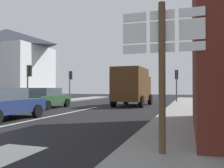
# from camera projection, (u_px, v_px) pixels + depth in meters

# --- Properties ---
(ground_plane) EXTENTS (80.00, 80.00, 0.00)m
(ground_plane) POSITION_uv_depth(u_px,v_px,m) (86.00, 109.00, 16.31)
(ground_plane) COLOR black
(sidewalk_right) EXTENTS (2.31, 44.00, 0.14)m
(sidewalk_right) POSITION_uv_depth(u_px,v_px,m) (183.00, 115.00, 12.43)
(sidewalk_right) COLOR gray
(sidewalk_right) RESTS_ON ground
(lane_centre_stripe) EXTENTS (0.16, 12.00, 0.01)m
(lane_centre_stripe) POSITION_uv_depth(u_px,v_px,m) (54.00, 116.00, 12.51)
(lane_centre_stripe) COLOR silver
(lane_centre_stripe) RESTS_ON ground
(clapboard_house_left) EXTENTS (8.87, 7.36, 7.83)m
(clapboard_house_left) POSITION_uv_depth(u_px,v_px,m) (7.00, 65.00, 25.74)
(clapboard_house_left) COLOR silver
(clapboard_house_left) RESTS_ON ground
(sedan_near) EXTENTS (1.97, 4.20, 1.47)m
(sedan_near) POSITION_uv_depth(u_px,v_px,m) (2.00, 103.00, 10.82)
(sedan_near) COLOR navy
(sedan_near) RESTS_ON ground
(sedan_far) EXTENTS (2.03, 4.23, 1.47)m
(sedan_far) POSITION_uv_depth(u_px,v_px,m) (47.00, 98.00, 17.36)
(sedan_far) COLOR #2D5133
(sedan_far) RESTS_ON ground
(delivery_truck) EXTENTS (2.63, 5.07, 3.05)m
(delivery_truck) POSITION_uv_depth(u_px,v_px,m) (132.00, 86.00, 19.58)
(delivery_truck) COLOR #4C2D14
(delivery_truck) RESTS_ON ground
(route_sign_post) EXTENTS (1.66, 0.14, 3.20)m
(route_sign_post) POSITION_uv_depth(u_px,v_px,m) (162.00, 61.00, 4.87)
(route_sign_post) COLOR brown
(route_sign_post) RESTS_ON ground
(traffic_light_near_left) EXTENTS (0.30, 0.49, 3.29)m
(traffic_light_near_left) POSITION_uv_depth(u_px,v_px,m) (29.00, 76.00, 19.26)
(traffic_light_near_left) COLOR #47474C
(traffic_light_near_left) RESTS_ON ground
(traffic_light_far_left) EXTENTS (0.30, 0.49, 3.29)m
(traffic_light_far_left) POSITION_uv_depth(u_px,v_px,m) (70.00, 79.00, 25.96)
(traffic_light_far_left) COLOR #47474C
(traffic_light_far_left) RESTS_ON ground
(traffic_light_far_right) EXTENTS (0.30, 0.49, 3.22)m
(traffic_light_far_right) POSITION_uv_depth(u_px,v_px,m) (177.00, 79.00, 23.32)
(traffic_light_far_right) COLOR #47474C
(traffic_light_far_right) RESTS_ON ground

